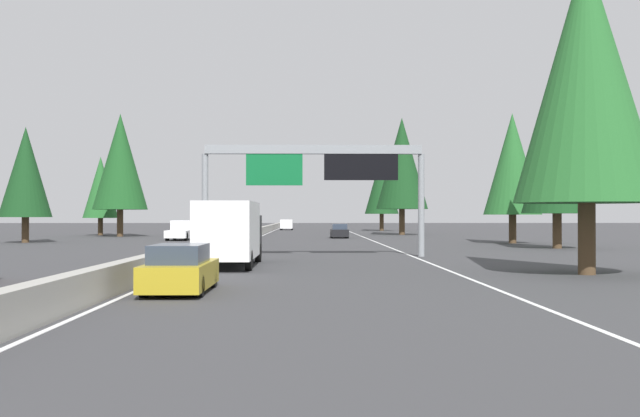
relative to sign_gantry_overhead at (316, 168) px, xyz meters
The scene contains 18 objects.
ground_plane 24.85m from the sign_gantry_overhead, 14.36° to the left, with size 320.00×320.00×0.00m, color #38383A.
median_barrier 44.27m from the sign_gantry_overhead, ahead, with size 180.00×0.56×0.90m, color #9E9B93.
shoulder_stripe_right 34.39m from the sign_gantry_overhead, ahead, with size 160.00×0.16×0.01m, color silver.
shoulder_stripe_median 34.44m from the sign_gantry_overhead, ahead, with size 160.00×0.16×0.01m, color silver.
sign_gantry_overhead is the anchor object (origin of this frame).
sedan_mid_center 19.89m from the sign_gantry_overhead, 167.01° to the left, with size 4.40×1.80×1.47m.
box_truck_far_center 9.40m from the sign_gantry_overhead, 152.47° to the left, with size 8.50×2.40×2.95m.
sedan_distant_b 34.48m from the sign_gantry_overhead, ahead, with size 4.40×1.80×1.47m.
minivan_far_left 75.96m from the sign_gantry_overhead, ahead, with size 5.00×1.95×1.69m.
oncoming_near 31.02m from the sign_gantry_overhead, 24.30° to the left, with size 5.60×2.00×1.86m.
conifer_right_foreground 16.68m from the sign_gantry_overhead, 139.98° to the right, with size 5.69×5.69×12.93m.
conifer_right_near 19.98m from the sign_gantry_overhead, 59.97° to the right, with size 4.98×4.98×11.32m.
conifer_right_mid 25.70m from the sign_gantry_overhead, 40.74° to the right, with size 4.83×4.83×10.99m.
conifer_right_far 47.58m from the sign_gantry_overhead, 13.25° to the right, with size 6.27×6.27×14.24m.
conifer_right_distant 70.17m from the sign_gantry_overhead, ahead, with size 5.20×5.20×11.82m.
conifer_left_near 32.87m from the sign_gantry_overhead, 49.18° to the left, with size 4.40×4.40×10.00m.
conifer_left_mid 44.95m from the sign_gantry_overhead, 28.53° to the left, with size 6.02×6.02×13.68m.
conifer_left_far 51.23m from the sign_gantry_overhead, 29.34° to the left, with size 4.10×4.10×9.32m.
Camera 1 is at (-4.49, -5.59, 2.34)m, focal length 40.44 mm.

